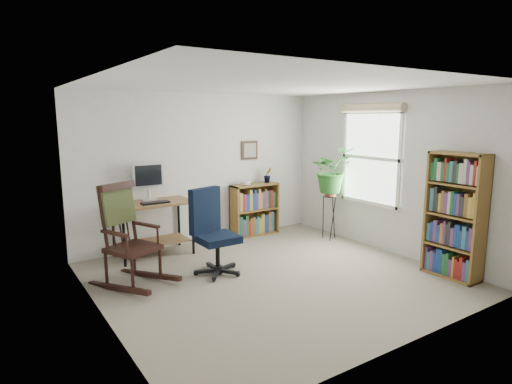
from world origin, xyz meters
TOP-DOWN VIEW (x-y plane):
  - floor at (0.00, 0.00)m, footprint 4.20×4.00m
  - ceiling at (0.00, 0.00)m, footprint 4.20×4.00m
  - wall_back at (0.00, 2.00)m, footprint 4.20×0.00m
  - wall_front at (0.00, -2.00)m, footprint 4.20×0.00m
  - wall_left at (-2.10, 0.00)m, footprint 0.00×4.00m
  - wall_right at (2.10, 0.00)m, footprint 0.00×4.00m
  - window at (2.06, 0.30)m, footprint 0.12×1.20m
  - desk at (-0.95, 1.70)m, footprint 1.12×0.61m
  - monitor at (-0.95, 1.84)m, footprint 0.46×0.16m
  - keyboard at (-0.95, 1.58)m, footprint 0.40×0.15m
  - office_chair at (-0.53, 0.50)m, footprint 0.77×0.77m
  - rocking_chair at (-1.56, 0.73)m, footprint 1.05×1.27m
  - low_bookshelf at (0.91, 1.82)m, footprint 0.85×0.28m
  - tall_bookshelf at (1.92, -1.24)m, footprint 0.30×0.70m
  - plant_stand at (1.80, 0.89)m, footprint 0.30×0.30m
  - spider_plant at (1.80, 0.89)m, footprint 1.69×1.88m
  - potted_plant_small at (1.19, 1.83)m, footprint 0.13×0.24m
  - framed_picture at (0.91, 1.97)m, footprint 0.32×0.04m

SIDE VIEW (x-z plane):
  - floor at x=0.00m, z-range 0.00..0.00m
  - desk at x=-0.95m, z-range 0.00..0.80m
  - plant_stand at x=1.80m, z-range 0.00..0.86m
  - low_bookshelf at x=0.91m, z-range 0.00..0.89m
  - office_chair at x=-0.53m, z-range 0.00..1.14m
  - rocking_chair at x=-1.56m, z-range 0.00..1.27m
  - tall_bookshelf at x=1.92m, z-range 0.00..1.60m
  - keyboard at x=-0.95m, z-range 0.80..0.83m
  - potted_plant_small at x=1.19m, z-range 0.89..1.00m
  - monitor at x=-0.95m, z-range 0.80..1.36m
  - wall_back at x=0.00m, z-range 0.00..2.40m
  - wall_front at x=0.00m, z-range 0.00..2.40m
  - wall_left at x=-2.10m, z-range 0.00..2.40m
  - wall_right at x=2.10m, z-range 0.00..2.40m
  - window at x=2.06m, z-range 0.65..2.15m
  - framed_picture at x=0.91m, z-range 1.30..1.62m
  - spider_plant at x=1.80m, z-range 0.80..2.26m
  - ceiling at x=0.00m, z-range 2.40..2.40m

